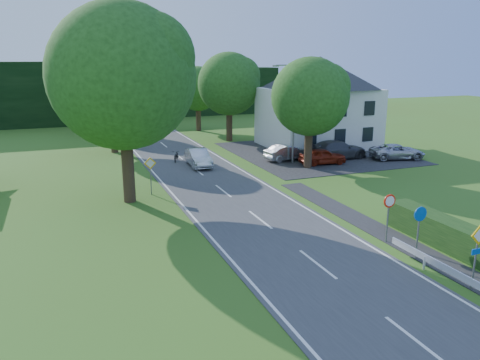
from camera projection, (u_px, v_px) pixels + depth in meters
name	position (u px, v px, depth m)	size (l,w,h in m)	color
road	(246.00, 209.00, 26.91)	(7.00, 80.00, 0.04)	#3E3E41
parking_pad	(314.00, 153.00, 42.84)	(14.00, 16.00, 0.04)	black
line_edge_left	(192.00, 215.00, 25.76)	(0.12, 80.00, 0.01)	white
line_edge_right	(296.00, 202.00, 28.05)	(0.12, 80.00, 0.01)	white
line_centre	(246.00, 209.00, 26.90)	(0.12, 80.00, 0.01)	white
tree_main	(124.00, 105.00, 26.94)	(9.40, 9.40, 11.64)	#1F4514
tree_left_far	(112.00, 106.00, 42.10)	(7.00, 7.00, 8.58)	#1F4514
tree_right_far	(229.00, 97.00, 48.05)	(7.40, 7.40, 9.09)	#1F4514
tree_left_back	(104.00, 98.00, 53.15)	(6.60, 6.60, 8.07)	#1F4514
tree_right_back	(198.00, 99.00, 55.11)	(6.20, 6.20, 7.56)	#1F4514
tree_right_mid	(310.00, 114.00, 36.03)	(7.00, 7.00, 8.58)	#1F4514
treeline_right	(181.00, 92.00, 70.30)	(30.00, 5.00, 7.00)	black
house_white	(318.00, 101.00, 45.14)	(10.60, 8.40, 8.60)	white
streetlight	(292.00, 109.00, 37.63)	(2.03, 0.18, 8.00)	slate
sign_priority_right	(478.00, 245.00, 17.14)	(0.78, 0.09, 2.59)	slate
sign_roundabout	(419.00, 222.00, 19.87)	(0.64, 0.08, 2.37)	slate
sign_speed_limit	(389.00, 207.00, 21.65)	(0.64, 0.11, 2.37)	slate
sign_priority_left	(150.00, 168.00, 29.39)	(0.78, 0.09, 2.44)	slate
moving_car	(198.00, 158.00, 37.33)	(1.46, 4.17, 1.38)	silver
motorcycle	(176.00, 156.00, 39.22)	(0.62, 1.79, 0.94)	black
parked_car_red	(322.00, 156.00, 38.07)	(1.55, 3.85, 1.31)	maroon
parked_car_silver_a	(287.00, 152.00, 39.54)	(1.39, 3.99, 1.31)	silver
parked_car_grey	(337.00, 150.00, 40.05)	(2.23, 5.48, 1.59)	#444348
parked_car_silver_b	(397.00, 152.00, 40.01)	(2.12, 4.61, 1.28)	#B9B8C0
parasol	(298.00, 140.00, 43.33)	(2.19, 2.23, 2.01)	red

